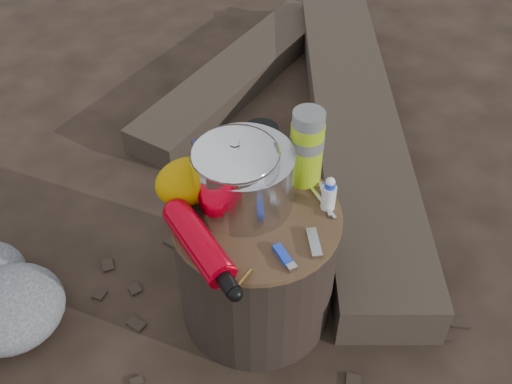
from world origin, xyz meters
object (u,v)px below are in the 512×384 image
travel_mug (261,149)px  fuel_bottle (199,243)px  stump (256,264)px  camping_pot (236,176)px  log_main (354,127)px  thermos (307,148)px

travel_mug → fuel_bottle: bearing=-145.4°
stump → camping_pot: (-0.03, 0.05, 0.31)m
camping_pot → fuel_bottle: 0.19m
stump → travel_mug: size_ratio=3.30×
log_main → thermos: (-0.54, -0.43, 0.43)m
camping_pot → fuel_bottle: bearing=-147.7°
log_main → camping_pot: size_ratio=8.64×
thermos → camping_pot: bearing=179.7°
log_main → camping_pot: camping_pot is taller
stump → travel_mug: (0.10, 0.15, 0.27)m
log_main → fuel_bottle: size_ratio=5.98×
thermos → travel_mug: thermos is taller
camping_pot → fuel_bottle: camping_pot is taller
stump → camping_pot: bearing=119.4°
camping_pot → travel_mug: bearing=37.2°
log_main → travel_mug: (-0.62, -0.33, 0.39)m
log_main → travel_mug: bearing=-121.5°
stump → fuel_bottle: bearing=-165.8°
fuel_bottle → thermos: size_ratio=1.40×
stump → log_main: bearing=33.8°
fuel_bottle → thermos: 0.38m
log_main → travel_mug: travel_mug is taller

